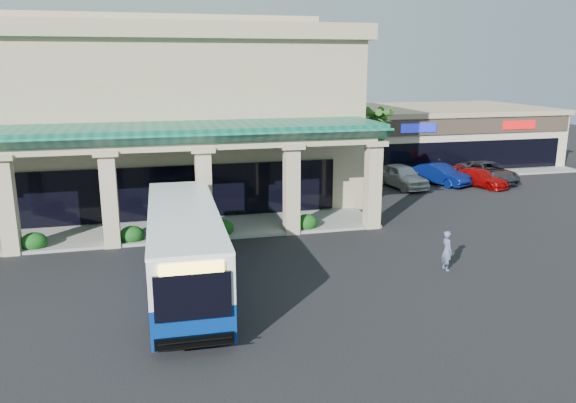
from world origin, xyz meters
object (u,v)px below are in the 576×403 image
object	(u,v)px
transit_bus	(185,250)
car_gray	(487,172)
car_white	(440,174)
car_red	(480,178)
pedestrian	(447,250)
car_silver	(402,176)

from	to	relation	value
transit_bus	car_gray	size ratio (longest dim) A/B	2.12
car_white	car_red	size ratio (longest dim) A/B	1.04
pedestrian	car_silver	distance (m)	16.71
car_silver	car_white	size ratio (longest dim) A/B	1.07
transit_bus	car_silver	size ratio (longest dim) A/B	2.35
car_gray	car_silver	bearing A→B (deg)	178.40
pedestrian	car_silver	world-z (taller)	pedestrian
pedestrian	car_white	world-z (taller)	pedestrian
transit_bus	pedestrian	bearing A→B (deg)	-1.84
pedestrian	car_white	bearing A→B (deg)	-28.46
car_silver	car_red	size ratio (longest dim) A/B	1.12
car_gray	pedestrian	bearing A→B (deg)	-130.99
transit_bus	car_silver	bearing A→B (deg)	44.11
car_silver	transit_bus	bearing A→B (deg)	-144.78
transit_bus	car_red	size ratio (longest dim) A/B	2.63
car_gray	transit_bus	bearing A→B (deg)	-149.90
transit_bus	car_gray	bearing A→B (deg)	34.54
pedestrian	car_gray	world-z (taller)	pedestrian
transit_bus	pedestrian	world-z (taller)	transit_bus
transit_bus	car_white	world-z (taller)	transit_bus
car_red	transit_bus	bearing A→B (deg)	-170.51
transit_bus	pedestrian	size ratio (longest dim) A/B	6.60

